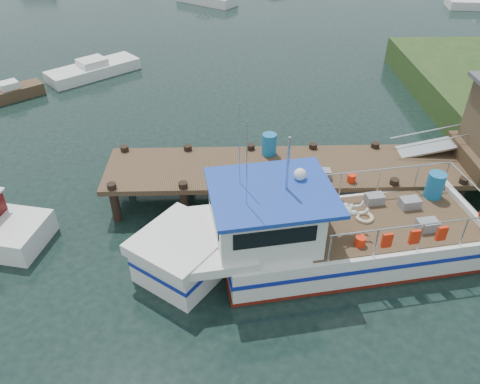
{
  "coord_description": "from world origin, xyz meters",
  "views": [
    {
      "loc": [
        -1.37,
        -14.85,
        10.87
      ],
      "look_at": [
        -1.0,
        -1.5,
        1.3
      ],
      "focal_mm": 35.0,
      "sensor_mm": 36.0,
      "label": 1
    }
  ],
  "objects_px": {
    "lobster_boat": "(306,236)",
    "moored_rowboat": "(11,93)",
    "dock": "(442,144)",
    "moored_a": "(93,69)"
  },
  "relations": [
    {
      "from": "dock",
      "to": "lobster_boat",
      "type": "relative_size",
      "value": 1.42
    },
    {
      "from": "dock",
      "to": "moored_a",
      "type": "relative_size",
      "value": 3.07
    },
    {
      "from": "moored_rowboat",
      "to": "moored_a",
      "type": "bearing_deg",
      "value": 32.72
    },
    {
      "from": "lobster_boat",
      "to": "moored_rowboat",
      "type": "xyz_separation_m",
      "value": [
        -14.37,
        13.1,
        -0.65
      ]
    },
    {
      "from": "dock",
      "to": "moored_a",
      "type": "height_order",
      "value": "dock"
    },
    {
      "from": "moored_a",
      "to": "moored_rowboat",
      "type": "bearing_deg",
      "value": -158.48
    },
    {
      "from": "lobster_boat",
      "to": "moored_a",
      "type": "bearing_deg",
      "value": 114.19
    },
    {
      "from": "moored_rowboat",
      "to": "moored_a",
      "type": "relative_size",
      "value": 0.62
    },
    {
      "from": "dock",
      "to": "moored_a",
      "type": "xyz_separation_m",
      "value": [
        -16.06,
        12.88,
        -1.86
      ]
    },
    {
      "from": "lobster_boat",
      "to": "moored_rowboat",
      "type": "height_order",
      "value": "lobster_boat"
    }
  ]
}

